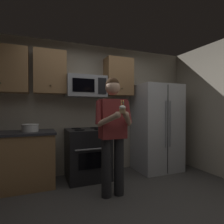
{
  "coord_description": "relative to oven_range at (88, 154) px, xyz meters",
  "views": [
    {
      "loc": [
        -1.02,
        -2.03,
        1.3
      ],
      "look_at": [
        0.01,
        0.55,
        1.25
      ],
      "focal_mm": 30.15,
      "sensor_mm": 36.0,
      "label": 1
    }
  ],
  "objects": [
    {
      "name": "ground_plane",
      "position": [
        0.15,
        -1.36,
        -0.46
      ],
      "size": [
        6.0,
        6.0,
        0.0
      ],
      "primitive_type": "plane",
      "color": "#474442"
    },
    {
      "name": "wall_back",
      "position": [
        0.15,
        0.39,
        0.84
      ],
      "size": [
        4.4,
        0.1,
        2.6
      ],
      "primitive_type": "cube",
      "color": "#B7AD99",
      "rests_on": "ground"
    },
    {
      "name": "oven_range",
      "position": [
        0.0,
        0.0,
        0.0
      ],
      "size": [
        0.76,
        0.7,
        0.93
      ],
      "color": "black",
      "rests_on": "ground"
    },
    {
      "name": "microwave",
      "position": [
        0.0,
        0.12,
        1.26
      ],
      "size": [
        0.74,
        0.41,
        0.4
      ],
      "color": "#9EA0A5"
    },
    {
      "name": "refrigerator",
      "position": [
        1.5,
        -0.04,
        0.44
      ],
      "size": [
        0.9,
        0.75,
        1.8
      ],
      "color": "#B7BABF",
      "rests_on": "ground"
    },
    {
      "name": "cabinet_row_upper",
      "position": [
        -0.57,
        0.17,
        1.49
      ],
      "size": [
        2.78,
        0.36,
        0.76
      ],
      "color": "#9E7247"
    },
    {
      "name": "counter_left",
      "position": [
        -1.3,
        0.02,
        0.0
      ],
      "size": [
        1.44,
        0.66,
        0.92
      ],
      "color": "#9E7247",
      "rests_on": "ground"
    },
    {
      "name": "bowl_large_white",
      "position": [
        -0.98,
        -0.01,
        0.52
      ],
      "size": [
        0.27,
        0.27,
        0.12
      ],
      "color": "white",
      "rests_on": "counter_left"
    },
    {
      "name": "person",
      "position": [
        0.17,
        -0.82,
        0.53
      ],
      "size": [
        0.6,
        0.48,
        1.76
      ],
      "color": "#262628",
      "rests_on": "ground"
    },
    {
      "name": "cupcake",
      "position": [
        0.17,
        -1.15,
        0.83
      ],
      "size": [
        0.09,
        0.09,
        0.17
      ],
      "color": "#A87F56"
    }
  ]
}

